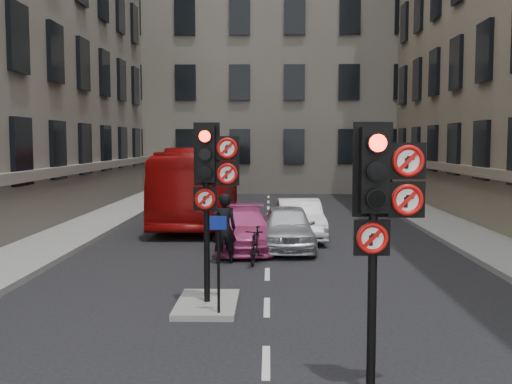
{
  "coord_description": "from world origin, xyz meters",
  "views": [
    {
      "loc": [
        0.04,
        -6.76,
        3.32
      ],
      "look_at": [
        -0.15,
        1.74,
        2.6
      ],
      "focal_mm": 42.0,
      "sensor_mm": 36.0,
      "label": 1
    }
  ],
  "objects_px": {
    "info_sign": "(218,251)",
    "signal_far": "(211,173)",
    "motorcyclist": "(224,228)",
    "car_silver": "(287,227)",
    "bus_red": "(200,184)",
    "car_white": "(299,219)",
    "signal_near": "(380,198)",
    "motorcycle": "(256,245)",
    "car_pink": "(243,229)"
  },
  "relations": [
    {
      "from": "info_sign",
      "to": "signal_far",
      "type": "bearing_deg",
      "value": 100.19
    },
    {
      "from": "motorcyclist",
      "to": "signal_far",
      "type": "bearing_deg",
      "value": 76.34
    },
    {
      "from": "car_silver",
      "to": "bus_red",
      "type": "relative_size",
      "value": 0.36
    },
    {
      "from": "bus_red",
      "to": "car_white",
      "type": "bearing_deg",
      "value": -49.74
    },
    {
      "from": "bus_red",
      "to": "info_sign",
      "type": "bearing_deg",
      "value": -82.61
    },
    {
      "from": "signal_far",
      "to": "car_white",
      "type": "distance_m",
      "value": 9.11
    },
    {
      "from": "car_silver",
      "to": "motorcyclist",
      "type": "relative_size",
      "value": 2.08
    },
    {
      "from": "signal_near",
      "to": "car_silver",
      "type": "distance_m",
      "value": 10.78
    },
    {
      "from": "signal_far",
      "to": "motorcycle",
      "type": "xyz_separation_m",
      "value": [
        0.8,
        4.38,
        -2.21
      ]
    },
    {
      "from": "signal_far",
      "to": "car_white",
      "type": "xyz_separation_m",
      "value": [
        2.19,
        8.61,
        -2.03
      ]
    },
    {
      "from": "signal_near",
      "to": "info_sign",
      "type": "height_order",
      "value": "signal_near"
    },
    {
      "from": "car_pink",
      "to": "info_sign",
      "type": "bearing_deg",
      "value": -95.05
    },
    {
      "from": "signal_far",
      "to": "car_pink",
      "type": "relative_size",
      "value": 0.84
    },
    {
      "from": "signal_far",
      "to": "car_pink",
      "type": "xyz_separation_m",
      "value": [
        0.36,
        6.56,
        -2.08
      ]
    },
    {
      "from": "car_silver",
      "to": "motorcycle",
      "type": "relative_size",
      "value": 2.43
    },
    {
      "from": "car_white",
      "to": "car_pink",
      "type": "height_order",
      "value": "car_white"
    },
    {
      "from": "car_silver",
      "to": "car_pink",
      "type": "distance_m",
      "value": 1.36
    },
    {
      "from": "motorcycle",
      "to": "bus_red",
      "type": "bearing_deg",
      "value": 113.59
    },
    {
      "from": "car_white",
      "to": "signal_near",
      "type": "bearing_deg",
      "value": -91.55
    },
    {
      "from": "motorcyclist",
      "to": "info_sign",
      "type": "bearing_deg",
      "value": 78.56
    },
    {
      "from": "bus_red",
      "to": "info_sign",
      "type": "height_order",
      "value": "bus_red"
    },
    {
      "from": "car_silver",
      "to": "signal_near",
      "type": "bearing_deg",
      "value": -86.0
    },
    {
      "from": "signal_near",
      "to": "motorcycle",
      "type": "distance_m",
      "value": 8.82
    },
    {
      "from": "car_silver",
      "to": "car_white",
      "type": "height_order",
      "value": "car_silver"
    },
    {
      "from": "signal_near",
      "to": "car_white",
      "type": "distance_m",
      "value": 12.76
    },
    {
      "from": "car_pink",
      "to": "motorcycle",
      "type": "height_order",
      "value": "car_pink"
    },
    {
      "from": "car_pink",
      "to": "car_white",
      "type": "bearing_deg",
      "value": 44.38
    },
    {
      "from": "car_pink",
      "to": "info_sign",
      "type": "xyz_separation_m",
      "value": [
        -0.15,
        -7.37,
        0.68
      ]
    },
    {
      "from": "car_white",
      "to": "bus_red",
      "type": "distance_m",
      "value": 6.06
    },
    {
      "from": "bus_red",
      "to": "motorcyclist",
      "type": "bearing_deg",
      "value": -79.91
    },
    {
      "from": "signal_far",
      "to": "car_white",
      "type": "relative_size",
      "value": 0.88
    },
    {
      "from": "car_pink",
      "to": "bus_red",
      "type": "xyz_separation_m",
      "value": [
        -2.09,
        6.59,
        0.91
      ]
    },
    {
      "from": "car_white",
      "to": "car_pink",
      "type": "bearing_deg",
      "value": -135.14
    },
    {
      "from": "car_pink",
      "to": "car_silver",
      "type": "bearing_deg",
      "value": -3.37
    },
    {
      "from": "signal_near",
      "to": "car_silver",
      "type": "height_order",
      "value": "signal_near"
    },
    {
      "from": "signal_near",
      "to": "motorcyclist",
      "type": "height_order",
      "value": "signal_near"
    },
    {
      "from": "signal_near",
      "to": "signal_far",
      "type": "distance_m",
      "value": 4.77
    },
    {
      "from": "motorcycle",
      "to": "motorcyclist",
      "type": "height_order",
      "value": "motorcyclist"
    },
    {
      "from": "bus_red",
      "to": "motorcycle",
      "type": "height_order",
      "value": "bus_red"
    },
    {
      "from": "signal_near",
      "to": "signal_far",
      "type": "height_order",
      "value": "signal_far"
    },
    {
      "from": "signal_near",
      "to": "car_white",
      "type": "height_order",
      "value": "signal_near"
    },
    {
      "from": "motorcyclist",
      "to": "info_sign",
      "type": "xyz_separation_m",
      "value": [
        0.29,
        -5.16,
        0.34
      ]
    },
    {
      "from": "motorcyclist",
      "to": "bus_red",
      "type": "bearing_deg",
      "value": -94.06
    },
    {
      "from": "bus_red",
      "to": "motorcyclist",
      "type": "relative_size",
      "value": 5.74
    },
    {
      "from": "info_sign",
      "to": "motorcyclist",
      "type": "bearing_deg",
      "value": 88.58
    },
    {
      "from": "car_silver",
      "to": "car_white",
      "type": "relative_size",
      "value": 0.98
    },
    {
      "from": "signal_near",
      "to": "motorcycle",
      "type": "xyz_separation_m",
      "value": [
        -1.8,
        8.38,
        -2.09
      ]
    },
    {
      "from": "car_white",
      "to": "motorcyclist",
      "type": "height_order",
      "value": "motorcyclist"
    },
    {
      "from": "info_sign",
      "to": "car_pink",
      "type": "bearing_deg",
      "value": 84.2
    },
    {
      "from": "signal_near",
      "to": "bus_red",
      "type": "xyz_separation_m",
      "value": [
        -4.32,
        17.15,
        -1.05
      ]
    }
  ]
}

